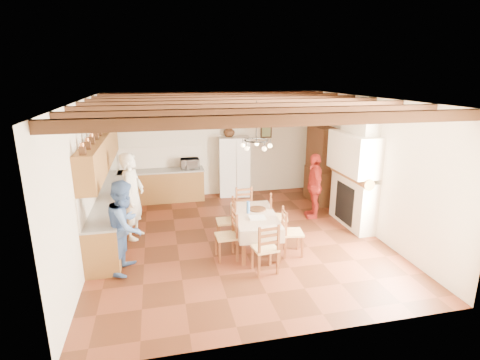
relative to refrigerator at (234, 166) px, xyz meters
name	(u,v)px	position (x,y,z in m)	size (l,w,h in m)	color
floor	(239,239)	(-0.55, -3.11, -0.88)	(6.00, 6.50, 0.02)	#452011
ceiling	(238,99)	(-0.55, -3.11, 2.14)	(6.00, 6.50, 0.02)	white
wall_back	(214,144)	(-0.55, 0.15, 0.63)	(6.00, 0.02, 3.00)	beige
wall_front	(294,237)	(-0.55, -6.37, 0.63)	(6.00, 0.02, 3.00)	beige
wall_left	(85,181)	(-3.56, -3.11, 0.63)	(0.02, 6.50, 3.00)	beige
wall_right	(369,165)	(2.46, -3.11, 0.63)	(0.02, 6.50, 3.00)	beige
ceiling_beams	(238,104)	(-0.55, -3.11, 2.04)	(6.00, 6.30, 0.16)	#3D2414
lower_cabinets_left	(113,213)	(-3.25, -2.06, -0.44)	(0.60, 4.30, 0.86)	brown
lower_cabinets_back	(162,186)	(-2.10, -0.16, -0.44)	(2.30, 0.60, 0.86)	brown
countertop_left	(111,194)	(-3.25, -2.06, 0.01)	(0.62, 4.30, 0.04)	gray
countertop_back	(161,171)	(-2.10, -0.16, 0.01)	(2.34, 0.62, 0.04)	gray
backsplash_left	(96,181)	(-3.54, -2.06, 0.33)	(0.03, 4.30, 0.60)	beige
backsplash_back	(160,157)	(-2.10, 0.13, 0.33)	(2.30, 0.03, 0.60)	beige
upper_cabinets	(101,152)	(-3.38, -2.06, 0.98)	(0.35, 4.20, 0.70)	brown
fireplace	(352,168)	(2.17, -2.91, 0.53)	(0.56, 1.60, 2.80)	silver
wall_picture	(266,131)	(1.00, 0.12, 0.98)	(0.34, 0.03, 0.42)	black
refrigerator	(234,166)	(0.00, 0.00, 0.00)	(0.87, 0.71, 1.74)	white
hutch	(320,165)	(2.20, -1.15, 0.19)	(0.49, 1.16, 2.11)	#36180C
dining_table	(255,218)	(-0.30, -3.56, -0.23)	(0.98, 1.71, 0.72)	beige
chandelier	(256,140)	(-0.30, -3.56, 1.38)	(0.47, 0.47, 0.03)	black
chair_left_near	(226,235)	(-0.97, -3.91, -0.39)	(0.42, 0.40, 0.96)	brown
chair_left_far	(226,220)	(-0.83, -3.17, -0.39)	(0.42, 0.40, 0.96)	brown
chair_right_near	(292,232)	(0.34, -4.03, -0.39)	(0.42, 0.40, 0.96)	brown
chair_right_far	(278,216)	(0.32, -3.19, -0.39)	(0.42, 0.40, 0.96)	brown
chair_end_near	(265,247)	(-0.38, -4.57, -0.39)	(0.42, 0.40, 0.96)	brown
chair_end_far	(246,209)	(-0.27, -2.60, -0.39)	(0.42, 0.40, 0.96)	brown
person_man	(133,196)	(-2.75, -2.51, 0.08)	(0.69, 0.46, 1.90)	white
person_woman_blue	(126,226)	(-2.81, -3.94, -0.02)	(0.83, 0.65, 1.71)	#42619B
person_woman_red	(314,186)	(1.56, -2.23, -0.06)	(0.95, 0.40, 1.62)	#AA261E
microwave	(190,164)	(-1.30, -0.16, 0.17)	(0.51, 0.35, 0.28)	silver
fridge_vase	(229,131)	(-0.14, 0.00, 1.03)	(0.32, 0.32, 0.33)	#36180C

